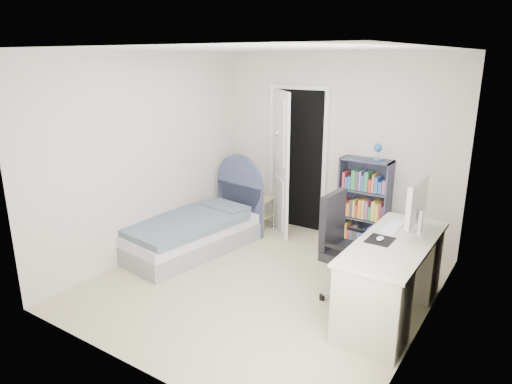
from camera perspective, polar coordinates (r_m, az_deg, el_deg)
The scene contains 8 objects.
room_shell at distance 4.76m, azimuth 0.98°, elevation 2.20°, with size 3.50×3.70×2.60m.
door at distance 6.45m, azimuth 3.85°, elevation 4.02°, with size 0.92×0.61×2.06m.
bed at distance 6.02m, azimuth -7.49°, elevation -4.77°, with size 1.10×1.94×1.13m.
nightstand at distance 6.77m, azimuth 0.43°, elevation -1.38°, with size 0.35×0.35×0.53m.
floor_lamp at distance 6.58m, azimuth 2.34°, elevation 0.34°, with size 0.21×0.21×1.46m.
bookcase at distance 6.17m, azimuth 13.42°, elevation -1.73°, with size 0.66×0.28×1.39m.
desk at distance 4.62m, azimuth 16.71°, elevation -9.89°, with size 0.64×1.59×1.31m.
office_chair at distance 4.74m, azimuth 10.89°, elevation -6.25°, with size 0.58×0.59×1.12m.
Camera 1 is at (2.47, -3.89, 2.43)m, focal length 32.00 mm.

